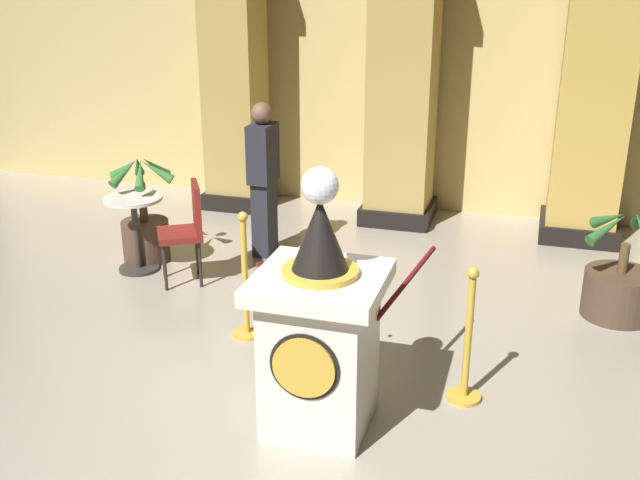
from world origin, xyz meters
The scene contains 14 objects.
ground_plane centered at (0.00, 0.00, 0.00)m, with size 12.16×12.16×0.00m, color #9E9384.
back_wall centered at (0.00, 5.17, 1.72)m, with size 12.16×0.16×3.44m, color tan.
pedestal_clock centered at (0.30, 0.36, 0.67)m, with size 0.80×0.80×1.74m.
stanchion_near centered at (1.18, 0.92, 0.34)m, with size 0.24×0.24×0.99m.
stanchion_far centered at (-0.62, 1.36, 0.37)m, with size 0.24×0.24×1.06m.
velvet_rope centered at (0.28, 1.14, 0.79)m, with size 1.16×1.14×0.22m.
column_left centered at (-2.02, 4.59, 1.64)m, with size 0.75×0.75×3.30m.
column_right centered at (2.02, 4.59, 1.64)m, with size 0.86×0.86×3.30m.
column_centre_rear centered at (0.00, 4.59, 1.64)m, with size 0.84×0.84×3.30m.
potted_palm_left centered at (-2.21, 2.60, 0.35)m, with size 0.69×0.61×1.11m.
potted_palm_right centered at (2.28, 2.60, 0.28)m, with size 0.78×0.77×0.99m.
bystander_guest centered at (-1.11, 3.10, 0.83)m, with size 0.23×0.37×1.58m.
cafe_table centered at (-2.16, 2.34, 0.48)m, with size 0.56×0.56×0.75m.
cafe_chair_red centered at (-1.54, 2.23, 0.57)m, with size 0.55×0.55×0.96m.
Camera 1 is at (1.49, -3.63, 2.85)m, focal length 41.68 mm.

